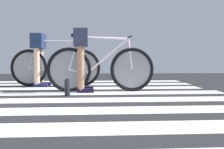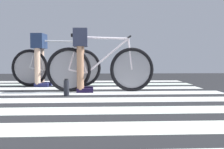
{
  "view_description": "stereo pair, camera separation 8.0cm",
  "coord_description": "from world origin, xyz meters",
  "px_view_note": "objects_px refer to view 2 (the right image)",
  "views": [
    {
      "loc": [
        0.56,
        -3.44,
        0.56
      ],
      "look_at": [
        0.92,
        1.53,
        0.28
      ],
      "focal_mm": 46.85,
      "sensor_mm": 36.0,
      "label": 1
    },
    {
      "loc": [
        0.64,
        -3.44,
        0.56
      ],
      "look_at": [
        0.92,
        1.53,
        0.28
      ],
      "focal_mm": 46.85,
      "sensor_mm": 36.0,
      "label": 2
    }
  ],
  "objects_px": {
    "bicycle_2_of_2": "(56,66)",
    "cyclist_2_of_2": "(40,52)",
    "bicycle_1_of_2": "(100,68)",
    "cyclist_1_of_2": "(81,51)",
    "water_bottle": "(66,88)"
  },
  "relations": [
    {
      "from": "bicycle_2_of_2",
      "to": "cyclist_2_of_2",
      "type": "bearing_deg",
      "value": -180.0
    },
    {
      "from": "bicycle_1_of_2",
      "to": "cyclist_1_of_2",
      "type": "height_order",
      "value": "cyclist_1_of_2"
    },
    {
      "from": "cyclist_1_of_2",
      "to": "cyclist_2_of_2",
      "type": "bearing_deg",
      "value": 129.61
    },
    {
      "from": "bicycle_1_of_2",
      "to": "water_bottle",
      "type": "relative_size",
      "value": 7.02
    },
    {
      "from": "cyclist_2_of_2",
      "to": "water_bottle",
      "type": "distance_m",
      "value": 1.72
    },
    {
      "from": "cyclist_1_of_2",
      "to": "water_bottle",
      "type": "bearing_deg",
      "value": -111.11
    },
    {
      "from": "bicycle_1_of_2",
      "to": "bicycle_2_of_2",
      "type": "distance_m",
      "value": 1.29
    },
    {
      "from": "cyclist_2_of_2",
      "to": "cyclist_1_of_2",
      "type": "bearing_deg",
      "value": -44.91
    },
    {
      "from": "cyclist_1_of_2",
      "to": "cyclist_2_of_2",
      "type": "relative_size",
      "value": 1.0
    },
    {
      "from": "cyclist_1_of_2",
      "to": "bicycle_2_of_2",
      "type": "bearing_deg",
      "value": 118.2
    },
    {
      "from": "bicycle_1_of_2",
      "to": "cyclist_2_of_2",
      "type": "height_order",
      "value": "cyclist_2_of_2"
    },
    {
      "from": "cyclist_1_of_2",
      "to": "cyclist_2_of_2",
      "type": "xyz_separation_m",
      "value": [
        -0.84,
        1.0,
        0.0
      ]
    },
    {
      "from": "cyclist_1_of_2",
      "to": "bicycle_2_of_2",
      "type": "distance_m",
      "value": 1.14
    },
    {
      "from": "bicycle_2_of_2",
      "to": "water_bottle",
      "type": "relative_size",
      "value": 7.01
    },
    {
      "from": "cyclist_1_of_2",
      "to": "bicycle_2_of_2",
      "type": "relative_size",
      "value": 0.58
    }
  ]
}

